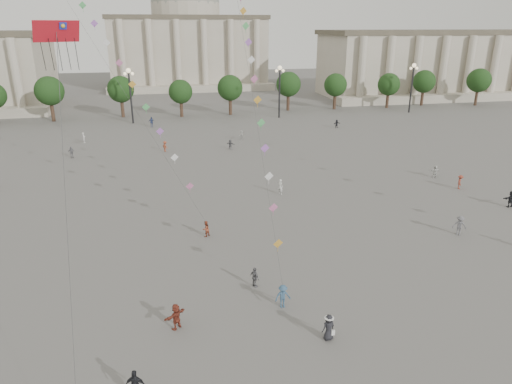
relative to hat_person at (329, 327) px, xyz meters
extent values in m
plane|color=#514E4C|center=(-0.16, 1.06, -0.90)|extent=(360.00, 360.00, 0.00)
cube|color=#AAA18E|center=(74.84, 96.06, 7.10)|extent=(80.00, 22.00, 16.00)
cube|color=#50493A|center=(74.84, 96.06, 15.70)|extent=(81.60, 22.44, 1.20)
cube|color=#AAA18E|center=(74.84, 83.06, 0.10)|extent=(84.00, 4.00, 2.00)
cube|color=#AAA18E|center=(-0.16, 131.06, 9.10)|extent=(46.00, 30.00, 20.00)
cube|color=#50493A|center=(-0.16, 131.06, 19.70)|extent=(46.92, 30.60, 1.20)
cube|color=#AAA18E|center=(-0.16, 114.06, 0.10)|extent=(48.30, 4.00, 2.00)
cylinder|color=#AAA18E|center=(-0.16, 131.06, 21.60)|extent=(21.00, 21.00, 5.00)
sphere|color=gray|center=(-0.16, 131.06, 24.10)|extent=(21.00, 21.00, 21.00)
cylinder|color=#3B291D|center=(-30.16, 79.06, 0.86)|extent=(0.70, 0.70, 3.52)
sphere|color=black|center=(-30.16, 79.06, 4.54)|extent=(5.12, 5.12, 5.12)
cylinder|color=#3B291D|center=(-18.16, 79.06, 0.86)|extent=(0.70, 0.70, 3.52)
sphere|color=black|center=(-18.16, 79.06, 4.54)|extent=(5.12, 5.12, 5.12)
cylinder|color=#3B291D|center=(-6.16, 79.06, 0.86)|extent=(0.70, 0.70, 3.52)
sphere|color=black|center=(-6.16, 79.06, 4.54)|extent=(5.12, 5.12, 5.12)
cylinder|color=#3B291D|center=(5.84, 79.06, 0.86)|extent=(0.70, 0.70, 3.52)
sphere|color=black|center=(5.84, 79.06, 4.54)|extent=(5.12, 5.12, 5.12)
cylinder|color=#3B291D|center=(17.84, 79.06, 0.86)|extent=(0.70, 0.70, 3.52)
sphere|color=black|center=(17.84, 79.06, 4.54)|extent=(5.12, 5.12, 5.12)
cylinder|color=#3B291D|center=(29.84, 79.06, 0.86)|extent=(0.70, 0.70, 3.52)
sphere|color=black|center=(29.84, 79.06, 4.54)|extent=(5.12, 5.12, 5.12)
cylinder|color=#3B291D|center=(41.84, 79.06, 0.86)|extent=(0.70, 0.70, 3.52)
sphere|color=black|center=(41.84, 79.06, 4.54)|extent=(5.12, 5.12, 5.12)
cylinder|color=#3B291D|center=(53.84, 79.06, 0.86)|extent=(0.70, 0.70, 3.52)
sphere|color=black|center=(53.84, 79.06, 4.54)|extent=(5.12, 5.12, 5.12)
cylinder|color=#3B291D|center=(65.84, 79.06, 0.86)|extent=(0.70, 0.70, 3.52)
sphere|color=black|center=(65.84, 79.06, 4.54)|extent=(5.12, 5.12, 5.12)
cylinder|color=#262628|center=(-15.16, 71.06, 4.10)|extent=(0.36, 0.36, 10.00)
sphere|color=#FFE5B2|center=(-15.16, 71.06, 9.30)|extent=(0.90, 0.90, 0.90)
sphere|color=#FFE5B2|center=(-15.86, 71.06, 8.70)|extent=(0.60, 0.60, 0.60)
sphere|color=#FFE5B2|center=(-14.46, 71.06, 8.70)|extent=(0.60, 0.60, 0.60)
cylinder|color=#262628|center=(14.84, 71.06, 4.10)|extent=(0.36, 0.36, 10.00)
sphere|color=#FFE5B2|center=(14.84, 71.06, 9.30)|extent=(0.90, 0.90, 0.90)
sphere|color=#FFE5B2|center=(14.14, 71.06, 8.70)|extent=(0.60, 0.60, 0.60)
sphere|color=#FFE5B2|center=(15.54, 71.06, 8.70)|extent=(0.60, 0.60, 0.60)
cylinder|color=#262628|center=(44.84, 71.06, 4.10)|extent=(0.36, 0.36, 10.00)
sphere|color=#FFE5B2|center=(44.84, 71.06, 9.30)|extent=(0.90, 0.90, 0.90)
sphere|color=#FFE5B2|center=(44.14, 71.06, 8.70)|extent=(0.60, 0.60, 0.60)
sphere|color=#FFE5B2|center=(45.54, 71.06, 8.70)|extent=(0.60, 0.60, 0.60)
imported|color=#37477C|center=(-11.46, 66.62, 0.06)|extent=(1.14, 0.50, 1.93)
imported|color=black|center=(26.69, 16.99, 0.00)|extent=(1.69, 0.60, 1.80)
imported|color=#BABAB6|center=(3.66, 53.01, -0.11)|extent=(1.08, 1.52, 1.58)
imported|color=#5C5C60|center=(17.08, 11.86, 0.05)|extent=(1.42, 1.24, 1.91)
imported|color=beige|center=(24.48, 27.84, -0.10)|extent=(1.49, 0.50, 1.60)
imported|color=maroon|center=(24.93, 23.27, -0.05)|extent=(1.11, 1.27, 1.70)
imported|color=black|center=(23.01, 58.78, -0.12)|extent=(1.51, 0.72, 1.56)
imported|color=silver|center=(-22.32, 56.16, -0.05)|extent=(0.45, 0.65, 1.70)
imported|color=#5E5D62|center=(0.88, 47.11, -0.13)|extent=(1.40, 1.27, 1.55)
imported|color=silver|center=(3.54, 25.79, -0.01)|extent=(0.72, 0.78, 1.79)
imported|color=slate|center=(-22.75, 46.80, -0.06)|extent=(1.07, 0.83, 1.69)
imported|color=#9C452A|center=(-9.20, 47.67, -0.08)|extent=(1.11, 1.22, 1.64)
imported|color=maroon|center=(-9.18, 2.99, -0.02)|extent=(1.60, 1.43, 1.77)
imported|color=#5D5C61|center=(-3.28, 6.85, -0.11)|extent=(0.77, 1.01, 1.59)
imported|color=brown|center=(-5.99, 16.22, -0.14)|extent=(0.94, 0.91, 1.53)
imported|color=#315170|center=(-1.90, 3.89, -0.04)|extent=(1.16, 0.73, 1.73)
imported|color=black|center=(0.00, 0.00, -0.04)|extent=(0.96, 0.76, 1.73)
cone|color=white|center=(0.00, 0.00, 0.72)|extent=(0.52, 0.52, 0.14)
cylinder|color=white|center=(0.00, 0.00, 0.66)|extent=(0.60, 0.60, 0.02)
cube|color=white|center=(0.25, -0.15, -0.35)|extent=(0.22, 0.10, 0.35)
cube|color=#B1121E|center=(-13.97, 3.12, 17.18)|extent=(2.21, 1.40, 1.02)
cube|color=#198D3F|center=(-14.32, 3.08, 17.43)|extent=(0.40, 0.32, 0.34)
cube|color=#1E2BA6|center=(-13.62, 3.08, 17.43)|extent=(0.40, 0.32, 0.34)
sphere|color=gold|center=(-14.32, 3.04, 17.43)|extent=(0.20, 0.20, 0.20)
sphere|color=gold|center=(-13.62, 3.04, 17.43)|extent=(0.20, 0.20, 0.20)
cylinder|color=#3F3F3F|center=(-13.74, -1.82, 8.94)|extent=(0.02, 0.02, 19.22)
cube|color=#BB6391|center=(-7.17, 17.96, 3.51)|extent=(0.76, 0.25, 0.76)
cube|color=silver|center=(-8.35, 19.70, 5.84)|extent=(0.76, 0.25, 0.76)
cube|color=#9F5DBB|center=(-9.53, 21.43, 8.00)|extent=(0.76, 0.25, 0.76)
cube|color=#4DA75C|center=(-10.71, 23.17, 10.05)|extent=(0.76, 0.25, 0.76)
cube|color=gold|center=(-11.89, 24.91, 12.03)|extent=(0.76, 0.25, 0.76)
cube|color=#BB6391|center=(-13.07, 26.65, 13.94)|extent=(0.76, 0.25, 0.76)
cube|color=silver|center=(-14.25, 28.38, 15.81)|extent=(0.76, 0.25, 0.76)
cube|color=#9F5DBB|center=(-15.43, 30.12, 17.64)|extent=(0.76, 0.25, 0.76)
cube|color=#4DA75C|center=(-16.61, 31.86, 19.43)|extent=(0.76, 0.25, 0.76)
cube|color=gold|center=(-1.77, 5.95, 2.97)|extent=(0.76, 0.25, 0.76)
cube|color=#BB6391|center=(-1.65, 8.00, 4.88)|extent=(0.76, 0.25, 0.76)
cube|color=silver|center=(-1.52, 10.06, 6.64)|extent=(0.76, 0.25, 0.76)
cube|color=#9F5DBB|center=(-1.39, 12.12, 8.31)|extent=(0.76, 0.25, 0.76)
cube|color=#4DA75C|center=(-1.26, 14.17, 9.92)|extent=(0.76, 0.25, 0.76)
cube|color=gold|center=(-1.14, 16.23, 11.48)|extent=(0.76, 0.25, 0.76)
cube|color=#BB6391|center=(-1.01, 18.28, 13.01)|extent=(0.76, 0.25, 0.76)
cube|color=silver|center=(-0.88, 20.34, 14.50)|extent=(0.76, 0.25, 0.76)
cube|color=#9F5DBB|center=(-0.76, 22.40, 15.96)|extent=(0.76, 0.25, 0.76)
cube|color=#4DA75C|center=(-0.63, 24.45, 17.40)|extent=(0.76, 0.25, 0.76)
cube|color=gold|center=(-0.50, 26.51, 18.82)|extent=(0.76, 0.25, 0.76)
camera|label=1|loc=(-9.07, -22.12, 17.46)|focal=32.00mm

